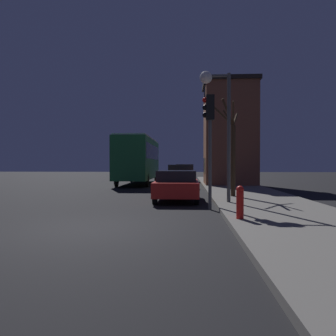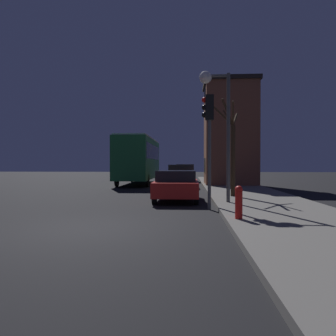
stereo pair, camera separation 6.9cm
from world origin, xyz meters
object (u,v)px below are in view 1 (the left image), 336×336
bare_tree (232,149)px  car_far_lane (185,173)px  car_mid_lane (180,176)px  fire_hydrant (240,201)px  traffic_light (209,127)px  car_near_lane (177,185)px  bus (138,157)px  streetlamp (216,104)px

bare_tree → car_far_lane: 15.37m
bare_tree → car_mid_lane: 8.62m
car_mid_lane → fire_hydrant: bearing=-82.1°
traffic_light → car_near_lane: traffic_light is taller
car_mid_lane → fire_hydrant: (2.01, -14.47, -0.18)m
bus → fire_hydrant: (5.48, -17.64, -1.59)m
bare_tree → car_near_lane: 3.17m
traffic_light → car_near_lane: (-1.26, 2.65, -2.26)m
bare_tree → traffic_light: bearing=-109.9°
bus → car_near_lane: size_ratio=2.54×
bus → fire_hydrant: bus is taller
car_far_lane → fire_hydrant: size_ratio=4.26×
fire_hydrant → car_far_lane: bearing=94.6°
car_far_lane → bare_tree: bearing=-81.1°
bare_tree → bus: (-6.12, 11.22, -0.13)m
car_far_lane → fire_hydrant: bearing=-85.4°
bare_tree → car_far_lane: size_ratio=1.17×
car_near_lane → car_far_lane: size_ratio=1.01×
fire_hydrant → traffic_light: bearing=103.0°
traffic_light → car_mid_lane: (-1.35, 11.63, -2.16)m
bare_tree → car_mid_lane: (-2.64, 8.06, -1.54)m
streetlamp → fire_hydrant: size_ratio=5.70×
streetlamp → bare_tree: streetlamp is taller
bus → car_near_lane: bus is taller
traffic_light → car_near_lane: 3.70m
bare_tree → bus: size_ratio=0.46×
car_mid_lane → car_far_lane: bearing=87.7°
streetlamp → car_near_lane: bearing=136.6°
car_near_lane → car_far_lane: (0.20, 16.04, 0.12)m
traffic_light → bus: bearing=108.1°
car_near_lane → car_far_lane: car_far_lane is taller
bare_tree → fire_hydrant: (-0.64, -6.41, -1.72)m
bus → car_far_lane: bearing=45.9°
car_near_lane → car_mid_lane: size_ratio=0.89×
streetlamp → car_mid_lane: size_ratio=1.19×
streetlamp → bare_tree: bearing=68.9°
bus → streetlamp: bearing=-69.3°
bus → car_mid_lane: (3.48, -3.16, -1.41)m
streetlamp → bus: (-5.17, 13.67, -1.80)m
car_mid_lane → fire_hydrant: 14.61m
streetlamp → car_near_lane: size_ratio=1.33×
car_near_lane → fire_hydrant: (1.92, -5.49, -0.08)m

